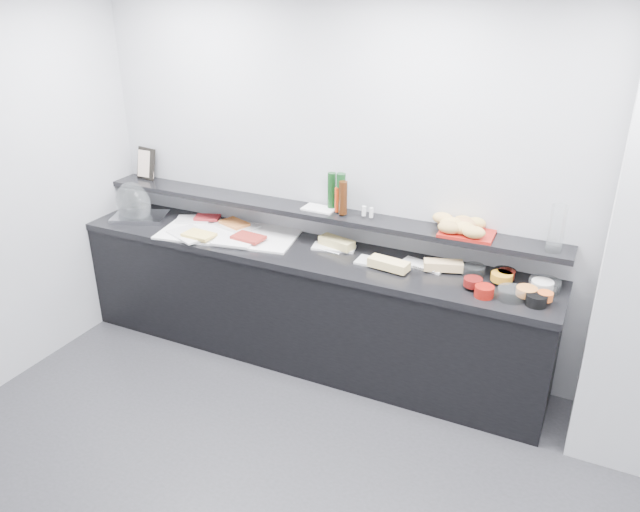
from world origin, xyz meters
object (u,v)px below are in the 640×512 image
at_px(cloche_base, 140,217).
at_px(carafe, 557,229).
at_px(sandwich_plate_mid, 381,263).
at_px(bread_tray, 467,233).
at_px(framed_print, 146,163).
at_px(condiment_tray, 319,209).

xyz_separation_m(cloche_base, carafe, (3.14, 0.19, 0.38)).
relative_size(sandwich_plate_mid, carafe, 1.17).
xyz_separation_m(sandwich_plate_mid, carafe, (1.07, 0.14, 0.39)).
bearing_deg(bread_tray, cloche_base, -177.54).
bearing_deg(framed_print, condiment_tray, 7.58).
bearing_deg(condiment_tray, sandwich_plate_mid, -17.23).
distance_m(sandwich_plate_mid, bread_tray, 0.61).
bearing_deg(sandwich_plate_mid, cloche_base, -179.02).
height_order(cloche_base, carafe, carafe).
distance_m(sandwich_plate_mid, framed_print, 2.24).
bearing_deg(carafe, cloche_base, -176.61).
bearing_deg(bread_tray, sandwich_plate_mid, -164.07).
height_order(framed_print, condiment_tray, framed_print).
height_order(cloche_base, framed_print, framed_print).
distance_m(condiment_tray, bread_tray, 1.09).
bearing_deg(framed_print, cloche_base, -56.75).
bearing_deg(sandwich_plate_mid, carafe, 7.52).
relative_size(cloche_base, bread_tray, 1.19).
relative_size(framed_print, carafe, 0.87).
bearing_deg(cloche_base, framed_print, 91.85).
distance_m(cloche_base, framed_print, 0.48).
distance_m(framed_print, bread_tray, 2.72).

